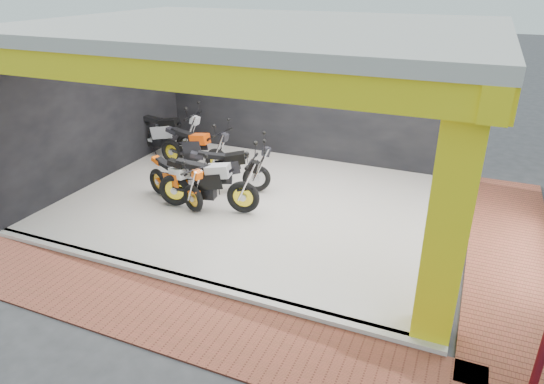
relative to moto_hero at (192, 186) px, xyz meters
The scene contains 16 objects.
ground 1.65m from the moto_hero, 44.50° to the right, with size 80.00×80.00×0.00m, color #2D2D30.
showroom_floor 1.56m from the moto_hero, 41.39° to the left, with size 8.00×6.00×0.10m, color white.
showroom_ceiling 3.25m from the moto_hero, 41.39° to the left, with size 8.40×6.40×0.20m, color beige.
back_wall 4.32m from the moto_hero, 75.15° to the left, with size 8.20×0.20×3.50m, color black.
left_wall 3.35m from the moto_hero, 162.65° to the left, with size 0.20×6.20×3.50m, color black.
corner_column 5.26m from the moto_hero, 20.51° to the right, with size 0.50×0.50×3.50m, color yellow.
header_beam_front 3.50m from the moto_hero, 62.42° to the right, with size 8.40×0.30×0.40m, color yellow.
header_beam_right 5.79m from the moto_hero, 10.56° to the left, with size 0.30×6.40×0.40m, color yellow.
floor_kerb 2.42m from the moto_hero, 62.65° to the right, with size 8.00×0.20×0.10m, color white.
paver_front 3.12m from the moto_hero, 69.40° to the right, with size 9.00×1.40×0.03m, color brown.
paver_right 5.99m from the moto_hero, ahead, with size 1.40×7.00×0.03m, color brown.
moto_hero is the anchor object (origin of this frame).
moto_row_a 1.01m from the moto_hero, 19.69° to the left, with size 2.25×0.83×1.37m, color black, non-canonical shape.
moto_row_b 1.58m from the moto_hero, 61.20° to the left, with size 2.06×0.76×1.26m, color black, non-canonical shape.
moto_row_c 2.03m from the moto_hero, 105.43° to the left, with size 2.11×0.78×1.29m, color black, non-canonical shape.
moto_row_d 3.12m from the moto_hero, 123.67° to the left, with size 2.32×0.86×1.42m, color #B4B6BC, non-canonical shape.
Camera 1 is at (3.82, -6.38, 4.49)m, focal length 32.00 mm.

